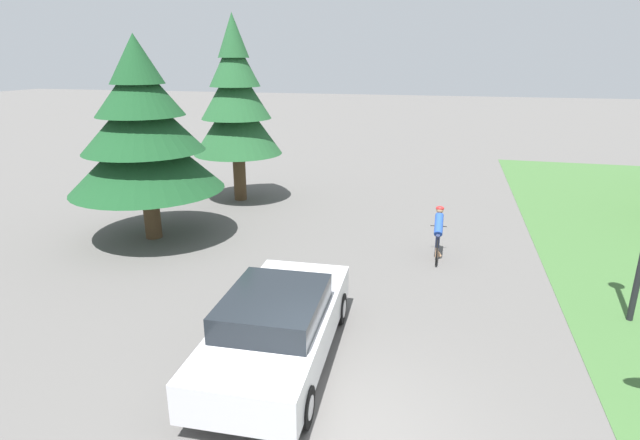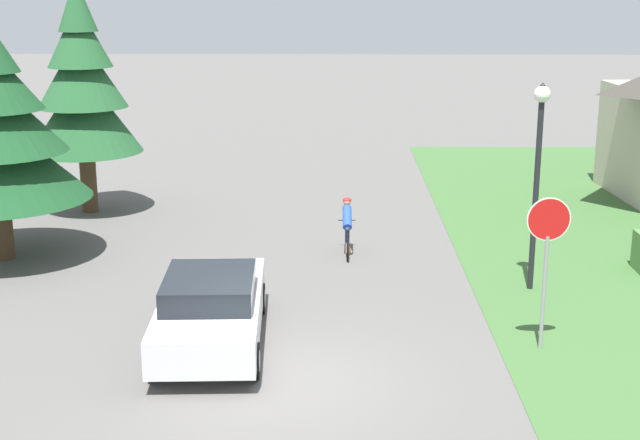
{
  "view_description": "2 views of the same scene",
  "coord_description": "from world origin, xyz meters",
  "px_view_note": "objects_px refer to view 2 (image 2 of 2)",
  "views": [
    {
      "loc": [
        1.23,
        -5.68,
        5.12
      ],
      "look_at": [
        -1.62,
        5.32,
        1.43
      ],
      "focal_mm": 28.0,
      "sensor_mm": 36.0,
      "label": 1
    },
    {
      "loc": [
        0.87,
        -13.7,
        6.45
      ],
      "look_at": [
        0.52,
        4.78,
        1.51
      ],
      "focal_mm": 50.0,
      "sensor_mm": 36.0,
      "label": 2
    }
  ],
  "objects_px": {
    "cyclist": "(347,227)",
    "street_lamp": "(539,152)",
    "sedan_left_lane": "(211,308)",
    "conifer_tall_far": "(82,86)",
    "stop_sign": "(547,242)"
  },
  "relations": [
    {
      "from": "sedan_left_lane",
      "to": "street_lamp",
      "type": "distance_m",
      "value": 7.61
    },
    {
      "from": "sedan_left_lane",
      "to": "cyclist",
      "type": "distance_m",
      "value": 6.25
    },
    {
      "from": "stop_sign",
      "to": "street_lamp",
      "type": "xyz_separation_m",
      "value": [
        0.5,
        3.29,
        0.99
      ]
    },
    {
      "from": "sedan_left_lane",
      "to": "conifer_tall_far",
      "type": "xyz_separation_m",
      "value": [
        -4.88,
        9.76,
        2.93
      ]
    },
    {
      "from": "cyclist",
      "to": "conifer_tall_far",
      "type": "relative_size",
      "value": 0.26
    },
    {
      "from": "cyclist",
      "to": "street_lamp",
      "type": "xyz_separation_m",
      "value": [
        3.96,
        -2.53,
        2.35
      ]
    },
    {
      "from": "stop_sign",
      "to": "street_lamp",
      "type": "relative_size",
      "value": 0.63
    },
    {
      "from": "sedan_left_lane",
      "to": "stop_sign",
      "type": "relative_size",
      "value": 1.62
    },
    {
      "from": "cyclist",
      "to": "stop_sign",
      "type": "height_order",
      "value": "stop_sign"
    },
    {
      "from": "sedan_left_lane",
      "to": "stop_sign",
      "type": "distance_m",
      "value": 6.16
    },
    {
      "from": "street_lamp",
      "to": "stop_sign",
      "type": "bearing_deg",
      "value": -98.63
    },
    {
      "from": "cyclist",
      "to": "stop_sign",
      "type": "distance_m",
      "value": 6.91
    },
    {
      "from": "sedan_left_lane",
      "to": "conifer_tall_far",
      "type": "distance_m",
      "value": 11.3
    },
    {
      "from": "cyclist",
      "to": "street_lamp",
      "type": "relative_size",
      "value": 0.39
    },
    {
      "from": "stop_sign",
      "to": "conifer_tall_far",
      "type": "relative_size",
      "value": 0.43
    }
  ]
}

